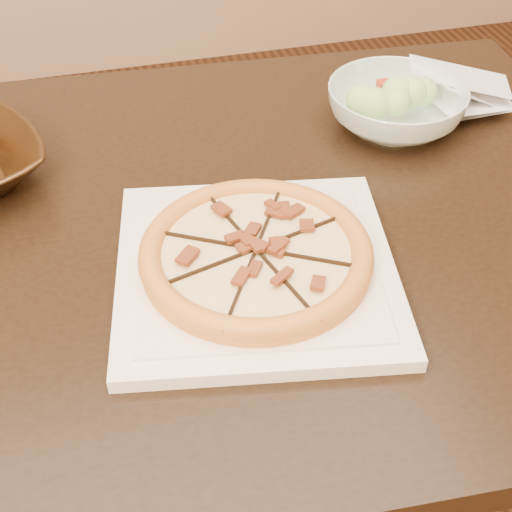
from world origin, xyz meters
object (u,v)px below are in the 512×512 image
object	(u,v)px
plate	(256,268)
salad_bowl	(396,107)
dining_table	(155,286)
pizza	(256,253)

from	to	relation	value
plate	salad_bowl	distance (m)	0.39
plate	salad_bowl	size ratio (longest dim) A/B	1.80
dining_table	plate	xyz separation A→B (m)	(0.11, -0.12, 0.12)
pizza	salad_bowl	distance (m)	0.39
dining_table	plate	bearing A→B (deg)	-48.21
plate	dining_table	bearing A→B (deg)	131.79
salad_bowl	plate	bearing A→B (deg)	-137.10
dining_table	salad_bowl	size ratio (longest dim) A/B	6.73
pizza	salad_bowl	world-z (taller)	salad_bowl
dining_table	plate	distance (m)	0.20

